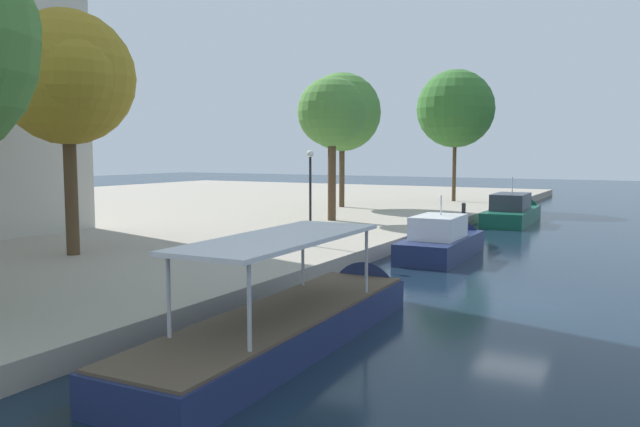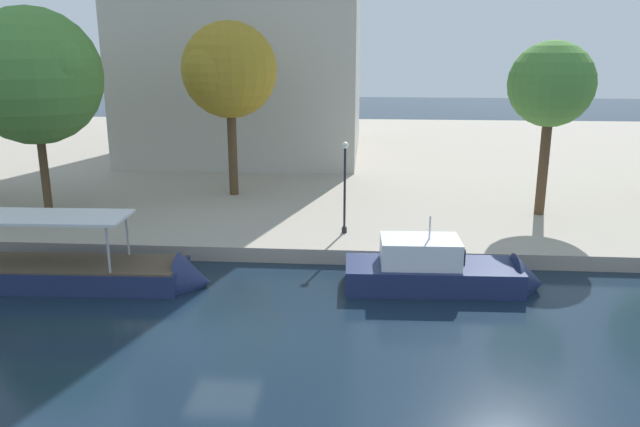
{
  "view_description": "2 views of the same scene",
  "coord_description": "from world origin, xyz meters",
  "px_view_note": "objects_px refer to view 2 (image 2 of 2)",
  "views": [
    {
      "loc": [
        -22.95,
        -4.68,
        5.32
      ],
      "look_at": [
        2.03,
        9.02,
        2.57
      ],
      "focal_mm": 35.55,
      "sensor_mm": 36.0,
      "label": 1
    },
    {
      "loc": [
        5.08,
        -19.65,
        9.94
      ],
      "look_at": [
        2.96,
        7.3,
        2.62
      ],
      "focal_mm": 34.5,
      "sensor_mm": 36.0,
      "label": 2
    }
  ],
  "objects_px": {
    "lamp_post": "(345,183)",
    "tree_5": "(38,77)",
    "tour_boat_1": "(68,276)",
    "tree_0": "(226,69)",
    "motor_yacht_2": "(446,276)",
    "tree_3": "(550,87)"
  },
  "relations": [
    {
      "from": "motor_yacht_2",
      "to": "tour_boat_1",
      "type": "bearing_deg",
      "value": -178.6
    },
    {
      "from": "lamp_post",
      "to": "tree_0",
      "type": "bearing_deg",
      "value": 134.15
    },
    {
      "from": "motor_yacht_2",
      "to": "tree_5",
      "type": "height_order",
      "value": "tree_5"
    },
    {
      "from": "tour_boat_1",
      "to": "tree_0",
      "type": "height_order",
      "value": "tree_0"
    },
    {
      "from": "tree_0",
      "to": "tree_5",
      "type": "bearing_deg",
      "value": -153.29
    },
    {
      "from": "lamp_post",
      "to": "tree_3",
      "type": "xyz_separation_m",
      "value": [
        10.9,
        4.54,
        4.52
      ]
    },
    {
      "from": "motor_yacht_2",
      "to": "tree_3",
      "type": "height_order",
      "value": "tree_3"
    },
    {
      "from": "tree_3",
      "to": "tree_5",
      "type": "relative_size",
      "value": 0.84
    },
    {
      "from": "motor_yacht_2",
      "to": "tree_3",
      "type": "relative_size",
      "value": 0.87
    },
    {
      "from": "tree_0",
      "to": "motor_yacht_2",
      "type": "bearing_deg",
      "value": -47.39
    },
    {
      "from": "tree_3",
      "to": "tree_0",
      "type": "bearing_deg",
      "value": 169.64
    },
    {
      "from": "tour_boat_1",
      "to": "tree_3",
      "type": "distance_m",
      "value": 26.15
    },
    {
      "from": "tour_boat_1",
      "to": "tree_0",
      "type": "distance_m",
      "value": 16.92
    },
    {
      "from": "lamp_post",
      "to": "tree_3",
      "type": "height_order",
      "value": "tree_3"
    },
    {
      "from": "lamp_post",
      "to": "tree_3",
      "type": "distance_m",
      "value": 12.64
    },
    {
      "from": "lamp_post",
      "to": "tree_5",
      "type": "distance_m",
      "value": 18.15
    },
    {
      "from": "motor_yacht_2",
      "to": "tree_3",
      "type": "xyz_separation_m",
      "value": [
        6.36,
        9.92,
        7.33
      ]
    },
    {
      "from": "motor_yacht_2",
      "to": "tree_0",
      "type": "distance_m",
      "value": 19.83
    },
    {
      "from": "tree_0",
      "to": "tree_3",
      "type": "relative_size",
      "value": 1.13
    },
    {
      "from": "tree_0",
      "to": "tree_3",
      "type": "distance_m",
      "value": 18.93
    },
    {
      "from": "tour_boat_1",
      "to": "tree_3",
      "type": "bearing_deg",
      "value": 23.68
    },
    {
      "from": "tree_3",
      "to": "lamp_post",
      "type": "bearing_deg",
      "value": -157.41
    }
  ]
}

